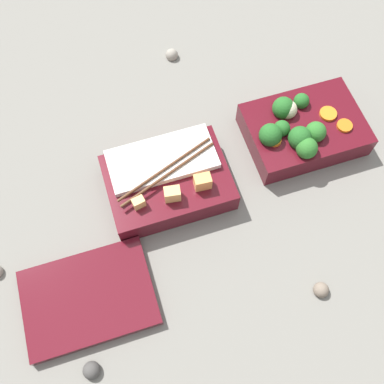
% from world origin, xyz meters
% --- Properties ---
extents(ground_plane, '(3.00, 3.00, 0.00)m').
position_xyz_m(ground_plane, '(0.00, 0.00, 0.00)').
color(ground_plane, slate).
extents(bento_tray_vegetable, '(0.22, 0.16, 0.08)m').
position_xyz_m(bento_tray_vegetable, '(-0.14, -0.02, 0.03)').
color(bento_tray_vegetable, '#510F19').
rests_on(bento_tray_vegetable, ground_plane).
extents(bento_tray_rice, '(0.22, 0.16, 0.08)m').
position_xyz_m(bento_tray_rice, '(0.13, 0.01, 0.03)').
color(bento_tray_rice, '#510F19').
rests_on(bento_tray_rice, ground_plane).
extents(bento_lid, '(0.21, 0.15, 0.02)m').
position_xyz_m(bento_lid, '(0.31, 0.16, 0.01)').
color(bento_lid, '#510F19').
rests_on(bento_lid, ground_plane).
extents(pebble_0, '(0.03, 0.03, 0.03)m').
position_xyz_m(pebble_0, '(-0.06, 0.27, 0.01)').
color(pebble_0, '#7A6B5B').
rests_on(pebble_0, ground_plane).
extents(pebble_1, '(0.03, 0.03, 0.03)m').
position_xyz_m(pebble_1, '(0.33, 0.27, 0.01)').
color(pebble_1, '#474442').
rests_on(pebble_1, ground_plane).
extents(pebble_3, '(0.03, 0.03, 0.03)m').
position_xyz_m(pebble_3, '(0.03, -0.29, 0.01)').
color(pebble_3, gray).
rests_on(pebble_3, ground_plane).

